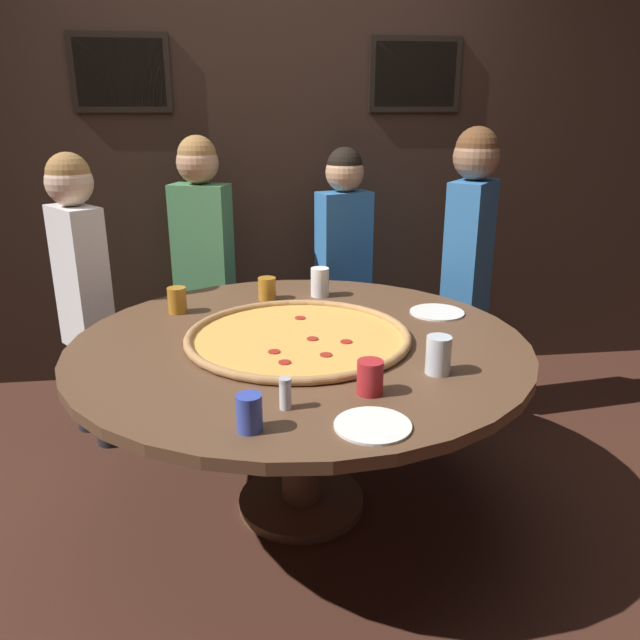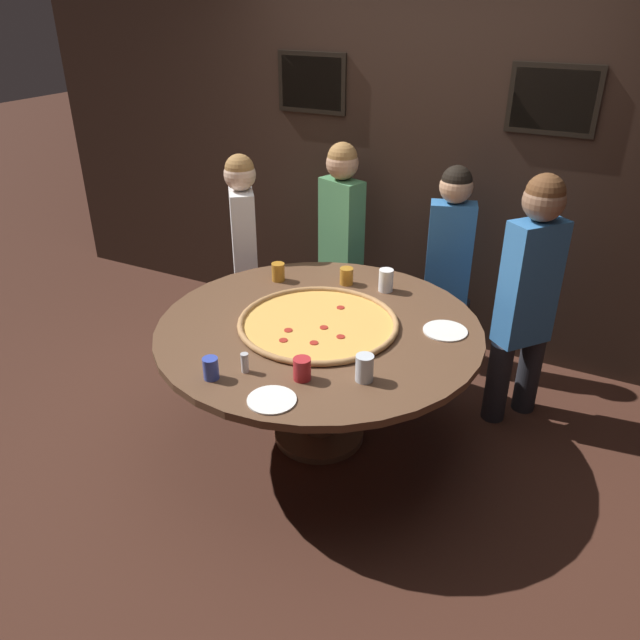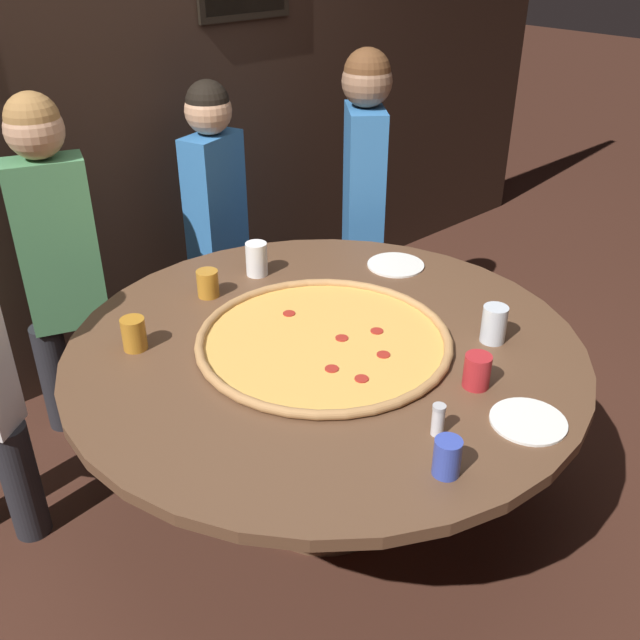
{
  "view_description": "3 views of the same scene",
  "coord_description": "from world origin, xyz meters",
  "px_view_note": "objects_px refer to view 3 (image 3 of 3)",
  "views": [
    {
      "loc": [
        -0.21,
        -2.21,
        1.58
      ],
      "look_at": [
        0.09,
        0.1,
        0.78
      ],
      "focal_mm": 35.0,
      "sensor_mm": 36.0,
      "label": 1
    },
    {
      "loc": [
        1.35,
        -2.58,
        2.33
      ],
      "look_at": [
        0.02,
        -0.03,
        0.79
      ],
      "focal_mm": 35.0,
      "sensor_mm": 36.0,
      "label": 2
    },
    {
      "loc": [
        -1.38,
        -1.49,
        2.0
      ],
      "look_at": [
        -0.05,
        -0.03,
        0.86
      ],
      "focal_mm": 40.0,
      "sensor_mm": 36.0,
      "label": 3
    }
  ],
  "objects_px": {
    "drink_cup_near_right": "(447,457)",
    "diner_centre_back": "(216,212)",
    "drink_cup_far_right": "(257,259)",
    "diner_far_right": "(59,252)",
    "diner_side_left": "(363,192)",
    "white_plate_far_back": "(528,421)",
    "drink_cup_by_shaker": "(208,283)",
    "giant_pizza": "(325,340)",
    "drink_cup_front_edge": "(477,371)",
    "white_plate_near_front": "(396,265)",
    "drink_cup_beside_pizza": "(494,324)",
    "drink_cup_near_left": "(134,334)",
    "dining_table": "(325,371)",
    "condiment_shaker": "(438,420)"
  },
  "relations": [
    {
      "from": "drink_cup_near_right",
      "to": "diner_centre_back",
      "type": "bearing_deg",
      "value": 72.83
    },
    {
      "from": "drink_cup_far_right",
      "to": "diner_far_right",
      "type": "bearing_deg",
      "value": 135.26
    },
    {
      "from": "diner_far_right",
      "to": "diner_side_left",
      "type": "distance_m",
      "value": 1.39
    },
    {
      "from": "white_plate_far_back",
      "to": "drink_cup_by_shaker",
      "type": "bearing_deg",
      "value": 100.52
    },
    {
      "from": "drink_cup_near_right",
      "to": "diner_far_right",
      "type": "distance_m",
      "value": 1.81
    },
    {
      "from": "giant_pizza",
      "to": "drink_cup_front_edge",
      "type": "relative_size",
      "value": 7.98
    },
    {
      "from": "drink_cup_far_right",
      "to": "white_plate_near_front",
      "type": "xyz_separation_m",
      "value": [
        0.47,
        -0.32,
        -0.06
      ]
    },
    {
      "from": "giant_pizza",
      "to": "drink_cup_front_edge",
      "type": "distance_m",
      "value": 0.52
    },
    {
      "from": "drink_cup_by_shaker",
      "to": "drink_cup_beside_pizza",
      "type": "height_order",
      "value": "drink_cup_beside_pizza"
    },
    {
      "from": "white_plate_far_back",
      "to": "drink_cup_beside_pizza",
      "type": "bearing_deg",
      "value": 49.07
    },
    {
      "from": "drink_cup_near_right",
      "to": "drink_cup_near_left",
      "type": "height_order",
      "value": "drink_cup_near_left"
    },
    {
      "from": "dining_table",
      "to": "giant_pizza",
      "type": "height_order",
      "value": "giant_pizza"
    },
    {
      "from": "white_plate_far_back",
      "to": "dining_table",
      "type": "bearing_deg",
      "value": 100.9
    },
    {
      "from": "drink_cup_beside_pizza",
      "to": "diner_side_left",
      "type": "xyz_separation_m",
      "value": [
        0.51,
        1.11,
        0.04
      ]
    },
    {
      "from": "drink_cup_beside_pizza",
      "to": "diner_centre_back",
      "type": "height_order",
      "value": "diner_centre_back"
    },
    {
      "from": "giant_pizza",
      "to": "drink_cup_near_left",
      "type": "relative_size",
      "value": 7.74
    },
    {
      "from": "giant_pizza",
      "to": "drink_cup_by_shaker",
      "type": "xyz_separation_m",
      "value": [
        -0.09,
        0.55,
        0.04
      ]
    },
    {
      "from": "drink_cup_by_shaker",
      "to": "diner_centre_back",
      "type": "height_order",
      "value": "diner_centre_back"
    },
    {
      "from": "condiment_shaker",
      "to": "white_plate_near_front",
      "type": "bearing_deg",
      "value": 48.47
    },
    {
      "from": "drink_cup_beside_pizza",
      "to": "diner_centre_back",
      "type": "relative_size",
      "value": 0.09
    },
    {
      "from": "drink_cup_beside_pizza",
      "to": "drink_cup_near_left",
      "type": "bearing_deg",
      "value": 140.02
    },
    {
      "from": "drink_cup_beside_pizza",
      "to": "dining_table",
      "type": "bearing_deg",
      "value": 139.05
    },
    {
      "from": "dining_table",
      "to": "condiment_shaker",
      "type": "bearing_deg",
      "value": -99.71
    },
    {
      "from": "diner_far_right",
      "to": "drink_cup_near_right",
      "type": "bearing_deg",
      "value": 116.69
    },
    {
      "from": "drink_cup_far_right",
      "to": "white_plate_near_front",
      "type": "bearing_deg",
      "value": -34.36
    },
    {
      "from": "condiment_shaker",
      "to": "diner_centre_back",
      "type": "height_order",
      "value": "diner_centre_back"
    },
    {
      "from": "drink_cup_by_shaker",
      "to": "drink_cup_near_left",
      "type": "height_order",
      "value": "drink_cup_near_left"
    },
    {
      "from": "drink_cup_near_right",
      "to": "white_plate_far_back",
      "type": "height_order",
      "value": "drink_cup_near_right"
    },
    {
      "from": "giant_pizza",
      "to": "drink_cup_by_shaker",
      "type": "relative_size",
      "value": 8.41
    },
    {
      "from": "diner_centre_back",
      "to": "giant_pizza",
      "type": "bearing_deg",
      "value": 54.87
    },
    {
      "from": "condiment_shaker",
      "to": "drink_cup_front_edge",
      "type": "bearing_deg",
      "value": 14.48
    },
    {
      "from": "condiment_shaker",
      "to": "diner_centre_back",
      "type": "bearing_deg",
      "value": 75.04
    },
    {
      "from": "drink_cup_front_edge",
      "to": "drink_cup_beside_pizza",
      "type": "height_order",
      "value": "drink_cup_beside_pizza"
    },
    {
      "from": "drink_cup_near_left",
      "to": "diner_side_left",
      "type": "relative_size",
      "value": 0.07
    },
    {
      "from": "drink_cup_near_right",
      "to": "white_plate_far_back",
      "type": "xyz_separation_m",
      "value": [
        0.34,
        -0.02,
        -0.05
      ]
    },
    {
      "from": "diner_centre_back",
      "to": "diner_far_right",
      "type": "bearing_deg",
      "value": -16.15
    },
    {
      "from": "dining_table",
      "to": "giant_pizza",
      "type": "xyz_separation_m",
      "value": [
        -0.01,
        -0.0,
        0.13
      ]
    },
    {
      "from": "dining_table",
      "to": "white_plate_near_front",
      "type": "xyz_separation_m",
      "value": [
        0.62,
        0.24,
        0.12
      ]
    },
    {
      "from": "diner_far_right",
      "to": "diner_side_left",
      "type": "relative_size",
      "value": 0.97
    },
    {
      "from": "drink_cup_near_left",
      "to": "drink_cup_far_right",
      "type": "height_order",
      "value": "drink_cup_far_right"
    },
    {
      "from": "drink_cup_by_shaker",
      "to": "white_plate_near_front",
      "type": "relative_size",
      "value": 0.44
    },
    {
      "from": "giant_pizza",
      "to": "drink_cup_far_right",
      "type": "relative_size",
      "value": 6.42
    },
    {
      "from": "diner_centre_back",
      "to": "condiment_shaker",
      "type": "bearing_deg",
      "value": 57.56
    },
    {
      "from": "white_plate_near_front",
      "to": "diner_far_right",
      "type": "distance_m",
      "value": 1.35
    },
    {
      "from": "dining_table",
      "to": "white_plate_far_back",
      "type": "distance_m",
      "value": 0.73
    },
    {
      "from": "drink_cup_far_right",
      "to": "white_plate_far_back",
      "type": "xyz_separation_m",
      "value": [
        -0.02,
        -1.27,
        -0.06
      ]
    },
    {
      "from": "white_plate_far_back",
      "to": "drink_cup_far_right",
      "type": "bearing_deg",
      "value": 89.3
    },
    {
      "from": "drink_cup_far_right",
      "to": "diner_side_left",
      "type": "distance_m",
      "value": 0.8
    },
    {
      "from": "drink_cup_by_shaker",
      "to": "diner_side_left",
      "type": "xyz_separation_m",
      "value": [
        1.03,
        0.2,
        0.06
      ]
    },
    {
      "from": "drink_cup_near_left",
      "to": "drink_cup_by_shaker",
      "type": "bearing_deg",
      "value": 20.46
    }
  ]
}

